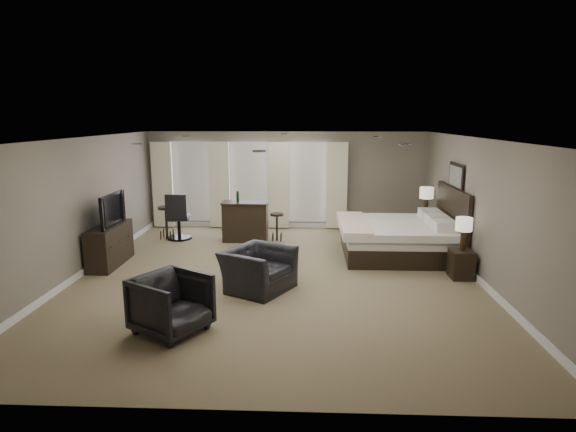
{
  "coord_description": "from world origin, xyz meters",
  "views": [
    {
      "loc": [
        0.58,
        -8.69,
        2.97
      ],
      "look_at": [
        0.2,
        0.4,
        1.1
      ],
      "focal_mm": 30.0,
      "sensor_mm": 36.0,
      "label": 1
    }
  ],
  "objects_px": {
    "bar_counter": "(245,221)",
    "bar_stool_right": "(277,227)",
    "tv": "(108,222)",
    "armchair_near": "(258,262)",
    "armchair_far": "(171,301)",
    "bed": "(400,222)",
    "desk_chair": "(179,216)",
    "lamp_near": "(463,234)",
    "nightstand_far": "(425,227)",
    "dresser": "(110,245)",
    "nightstand_near": "(461,264)",
    "lamp_far": "(426,201)",
    "bar_stool_left": "(166,223)"
  },
  "relations": [
    {
      "from": "bar_counter",
      "to": "bar_stool_right",
      "type": "bearing_deg",
      "value": 2.67
    },
    {
      "from": "tv",
      "to": "bar_stool_right",
      "type": "bearing_deg",
      "value": -57.18
    },
    {
      "from": "armchair_near",
      "to": "armchair_far",
      "type": "relative_size",
      "value": 1.24
    },
    {
      "from": "bed",
      "to": "desk_chair",
      "type": "relative_size",
      "value": 2.04
    },
    {
      "from": "lamp_near",
      "to": "armchair_near",
      "type": "bearing_deg",
      "value": -168.03
    },
    {
      "from": "armchair_near",
      "to": "bar_stool_right",
      "type": "height_order",
      "value": "armchair_near"
    },
    {
      "from": "nightstand_far",
      "to": "lamp_near",
      "type": "distance_m",
      "value": 2.95
    },
    {
      "from": "dresser",
      "to": "desk_chair",
      "type": "height_order",
      "value": "desk_chair"
    },
    {
      "from": "bed",
      "to": "lamp_near",
      "type": "bearing_deg",
      "value": -58.46
    },
    {
      "from": "nightstand_near",
      "to": "armchair_far",
      "type": "relative_size",
      "value": 0.58
    },
    {
      "from": "dresser",
      "to": "armchair_far",
      "type": "bearing_deg",
      "value": -55.18
    },
    {
      "from": "tv",
      "to": "bed",
      "type": "bearing_deg",
      "value": -81.3
    },
    {
      "from": "bed",
      "to": "lamp_far",
      "type": "height_order",
      "value": "bed"
    },
    {
      "from": "bed",
      "to": "nightstand_near",
      "type": "bearing_deg",
      "value": -58.46
    },
    {
      "from": "tv",
      "to": "armchair_far",
      "type": "xyz_separation_m",
      "value": [
        2.14,
        -3.08,
        -0.44
      ]
    },
    {
      "from": "bed",
      "to": "lamp_near",
      "type": "xyz_separation_m",
      "value": [
        0.89,
        -1.45,
        0.09
      ]
    },
    {
      "from": "tv",
      "to": "dresser",
      "type": "bearing_deg",
      "value": 0.0
    },
    {
      "from": "armchair_near",
      "to": "tv",
      "type": "bearing_deg",
      "value": 97.07
    },
    {
      "from": "bar_stool_right",
      "to": "desk_chair",
      "type": "distance_m",
      "value": 2.45
    },
    {
      "from": "bed",
      "to": "nightstand_far",
      "type": "bearing_deg",
      "value": 58.46
    },
    {
      "from": "lamp_far",
      "to": "desk_chair",
      "type": "xyz_separation_m",
      "value": [
        -6.07,
        -0.21,
        -0.38
      ]
    },
    {
      "from": "lamp_near",
      "to": "dresser",
      "type": "relative_size",
      "value": 0.44
    },
    {
      "from": "armchair_near",
      "to": "lamp_far",
      "type": "bearing_deg",
      "value": -15.73
    },
    {
      "from": "nightstand_far",
      "to": "bar_stool_left",
      "type": "xyz_separation_m",
      "value": [
        -6.39,
        -0.18,
        0.1
      ]
    },
    {
      "from": "nightstand_far",
      "to": "dresser",
      "type": "xyz_separation_m",
      "value": [
        -6.92,
        -2.37,
        0.11
      ]
    },
    {
      "from": "bed",
      "to": "tv",
      "type": "distance_m",
      "value": 6.1
    },
    {
      "from": "nightstand_near",
      "to": "bar_stool_left",
      "type": "height_order",
      "value": "bar_stool_left"
    },
    {
      "from": "bar_counter",
      "to": "bed",
      "type": "bearing_deg",
      "value": -18.21
    },
    {
      "from": "nightstand_far",
      "to": "bed",
      "type": "bearing_deg",
      "value": -121.54
    },
    {
      "from": "tv",
      "to": "nightstand_near",
      "type": "bearing_deg",
      "value": -94.35
    },
    {
      "from": "bed",
      "to": "dresser",
      "type": "xyz_separation_m",
      "value": [
        -6.03,
        -0.92,
        -0.34
      ]
    },
    {
      "from": "bar_counter",
      "to": "desk_chair",
      "type": "xyz_separation_m",
      "value": [
        -1.67,
        0.08,
        0.1
      ]
    },
    {
      "from": "nightstand_near",
      "to": "desk_chair",
      "type": "height_order",
      "value": "desk_chair"
    },
    {
      "from": "lamp_near",
      "to": "bar_stool_right",
      "type": "height_order",
      "value": "lamp_near"
    },
    {
      "from": "armchair_far",
      "to": "bar_counter",
      "type": "bearing_deg",
      "value": 27.2
    },
    {
      "from": "bed",
      "to": "bar_stool_right",
      "type": "bearing_deg",
      "value": 156.56
    },
    {
      "from": "bed",
      "to": "dresser",
      "type": "bearing_deg",
      "value": -171.3
    },
    {
      "from": "nightstand_near",
      "to": "bar_counter",
      "type": "relative_size",
      "value": 0.48
    },
    {
      "from": "lamp_near",
      "to": "bar_stool_left",
      "type": "xyz_separation_m",
      "value": [
        -6.39,
        2.72,
        -0.44
      ]
    },
    {
      "from": "lamp_near",
      "to": "armchair_near",
      "type": "relative_size",
      "value": 0.55
    },
    {
      "from": "lamp_near",
      "to": "lamp_far",
      "type": "distance_m",
      "value": 2.9
    },
    {
      "from": "nightstand_far",
      "to": "tv",
      "type": "xyz_separation_m",
      "value": [
        -6.92,
        -2.37,
        0.59
      ]
    },
    {
      "from": "nightstand_near",
      "to": "bar_stool_left",
      "type": "relative_size",
      "value": 0.65
    },
    {
      "from": "bar_stool_left",
      "to": "bar_counter",
      "type": "bearing_deg",
      "value": -3.37
    },
    {
      "from": "dresser",
      "to": "bar_stool_left",
      "type": "height_order",
      "value": "dresser"
    },
    {
      "from": "nightstand_near",
      "to": "bar_stool_right",
      "type": "bearing_deg",
      "value": 144.03
    },
    {
      "from": "bed",
      "to": "armchair_far",
      "type": "xyz_separation_m",
      "value": [
        -3.89,
        -4.0,
        -0.3
      ]
    },
    {
      "from": "nightstand_far",
      "to": "bar_stool_right",
      "type": "height_order",
      "value": "bar_stool_right"
    },
    {
      "from": "bed",
      "to": "nightstand_far",
      "type": "height_order",
      "value": "bed"
    },
    {
      "from": "armchair_near",
      "to": "desk_chair",
      "type": "bearing_deg",
      "value": 63.4
    }
  ]
}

